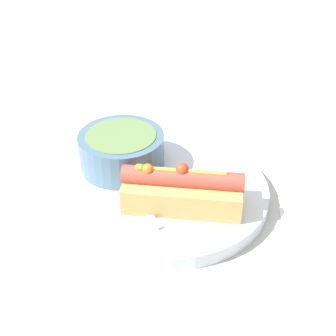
% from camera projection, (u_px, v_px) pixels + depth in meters
% --- Properties ---
extents(ground_plane, '(4.00, 4.00, 0.00)m').
position_uv_depth(ground_plane, '(168.00, 198.00, 0.64)').
color(ground_plane, '#BCB7AD').
extents(dinner_plate, '(0.27, 0.27, 0.02)m').
position_uv_depth(dinner_plate, '(168.00, 192.00, 0.63)').
color(dinner_plate, white).
rests_on(dinner_plate, ground_plane).
extents(hot_dog, '(0.16, 0.13, 0.06)m').
position_uv_depth(hot_dog, '(181.00, 190.00, 0.58)').
color(hot_dog, tan).
rests_on(hot_dog, dinner_plate).
extents(soup_bowl, '(0.12, 0.12, 0.05)m').
position_uv_depth(soup_bowl, '(122.00, 149.00, 0.65)').
color(soup_bowl, slate).
rests_on(soup_bowl, dinner_plate).
extents(spoon, '(0.03, 0.15, 0.01)m').
position_uv_depth(spoon, '(120.00, 181.00, 0.63)').
color(spoon, '#B7B7BC').
rests_on(spoon, dinner_plate).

